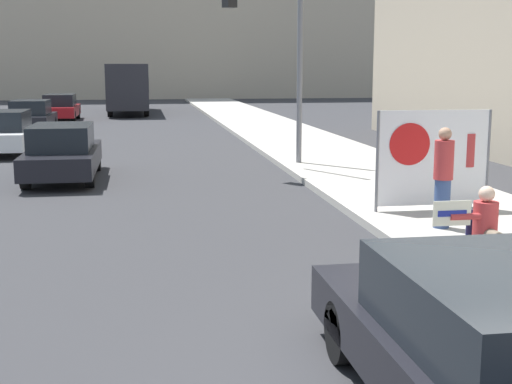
{
  "coord_description": "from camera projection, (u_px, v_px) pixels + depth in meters",
  "views": [
    {
      "loc": [
        -2.65,
        -5.49,
        2.97
      ],
      "look_at": [
        -0.97,
        4.81,
        1.14
      ],
      "focal_mm": 50.0,
      "sensor_mm": 36.0,
      "label": 1
    }
  ],
  "objects": [
    {
      "name": "sidewalk_curb",
      "position": [
        348.0,
        165.0,
        21.39
      ],
      "size": [
        4.08,
        90.0,
        0.16
      ],
      "primitive_type": "cube",
      "color": "#A8A399",
      "rests_on": "ground_plane"
    },
    {
      "name": "seated_protester",
      "position": [
        486.0,
        227.0,
        9.74
      ],
      "size": [
        1.0,
        0.77,
        1.21
      ],
      "rotation": [
        0.0,
        0.0,
        -0.39
      ],
      "color": "#474C56",
      "rests_on": "sidewalk_curb"
    },
    {
      "name": "jogger_on_sidewalk",
      "position": [
        443.0,
        177.0,
        12.48
      ],
      "size": [
        0.34,
        0.34,
        1.78
      ],
      "rotation": [
        0.0,
        0.0,
        2.79
      ],
      "color": "#334775",
      "rests_on": "sidewalk_curb"
    },
    {
      "name": "pedestrian_behind",
      "position": [
        467.0,
        164.0,
        14.31
      ],
      "size": [
        0.34,
        0.34,
        1.73
      ],
      "rotation": [
        0.0,
        0.0,
        5.05
      ],
      "color": "#334775",
      "rests_on": "sidewalk_curb"
    },
    {
      "name": "protest_banner",
      "position": [
        432.0,
        158.0,
        14.03
      ],
      "size": [
        2.36,
        0.06,
        1.98
      ],
      "color": "slate",
      "rests_on": "sidewalk_curb"
    },
    {
      "name": "traffic_light_pole",
      "position": [
        274.0,
        35.0,
        20.08
      ],
      "size": [
        2.49,
        2.26,
        5.52
      ],
      "color": "slate",
      "rests_on": "sidewalk_curb"
    },
    {
      "name": "parked_car_curbside",
      "position": [
        494.0,
        349.0,
        5.81
      ],
      "size": [
        1.88,
        4.68,
        1.39
      ],
      "color": "black",
      "rests_on": "ground_plane"
    },
    {
      "name": "car_on_road_nearest",
      "position": [
        63.0,
        152.0,
        18.94
      ],
      "size": [
        1.77,
        4.72,
        1.48
      ],
      "color": "black",
      "rests_on": "ground_plane"
    },
    {
      "name": "car_on_road_midblock",
      "position": [
        5.0,
        133.0,
        24.53
      ],
      "size": [
        1.79,
        4.32,
        1.5
      ],
      "color": "white",
      "rests_on": "ground_plane"
    },
    {
      "name": "car_on_road_distant",
      "position": [
        31.0,
        117.0,
        32.52
      ],
      "size": [
        1.83,
        4.29,
        1.5
      ],
      "color": "black",
      "rests_on": "ground_plane"
    },
    {
      "name": "car_on_road_far_lane",
      "position": [
        60.0,
        108.0,
        39.97
      ],
      "size": [
        1.85,
        4.63,
        1.48
      ],
      "color": "maroon",
      "rests_on": "ground_plane"
    },
    {
      "name": "city_bus_on_road",
      "position": [
        128.0,
        85.0,
        46.31
      ],
      "size": [
        2.5,
        10.48,
        3.16
      ],
      "color": "#232328",
      "rests_on": "ground_plane"
    }
  ]
}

